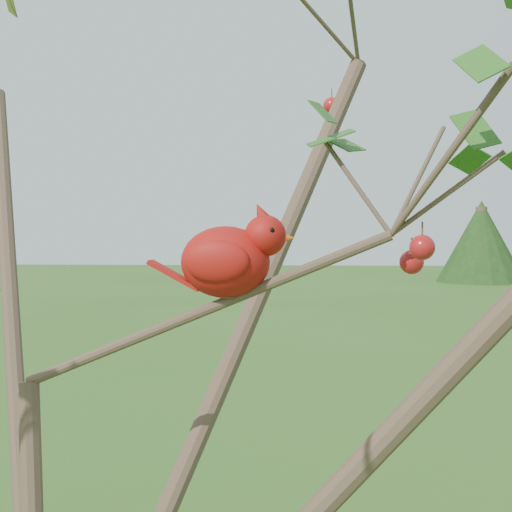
{
  "coord_description": "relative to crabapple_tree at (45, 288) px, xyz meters",
  "views": [
    {
      "loc": [
        0.4,
        -1.07,
        2.21
      ],
      "look_at": [
        0.34,
        0.07,
        2.17
      ],
      "focal_mm": 50.0,
      "sensor_mm": 36.0,
      "label": 1
    }
  ],
  "objects": [
    {
      "name": "cardinal",
      "position": [
        0.27,
        0.1,
        0.04
      ],
      "size": [
        0.24,
        0.13,
        0.17
      ],
      "rotation": [
        0.0,
        0.0,
        -0.07
      ],
      "color": "#AC150E",
      "rests_on": "ground"
    },
    {
      "name": "distant_trees",
      "position": [
        -2.09,
        23.19,
        -0.67
      ],
      "size": [
        43.3,
        12.22,
        3.28
      ],
      "color": "#3E2D21",
      "rests_on": "ground"
    },
    {
      "name": "crabapple_tree",
      "position": [
        0.0,
        0.0,
        0.0
      ],
      "size": [
        2.35,
        2.05,
        2.95
      ],
      "color": "#3E2D21",
      "rests_on": "ground"
    }
  ]
}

